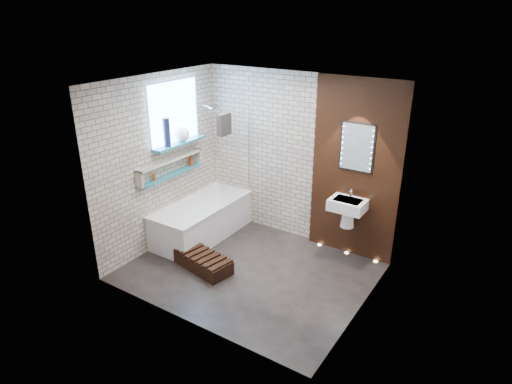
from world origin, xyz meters
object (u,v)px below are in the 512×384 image
Objects in this scene: bath_screen at (235,157)px; washbasin at (348,208)px; walnut_step at (203,262)px; led_mirror at (357,147)px; bathtub at (202,219)px.

bath_screen is 1.89m from washbasin.
walnut_step is at bearing -138.44° from washbasin.
washbasin is (1.82, 0.18, -0.49)m from bath_screen.
bath_screen is 1.89m from led_mirror.
washbasin is at bearing 16.01° from bathtub.
walnut_step is (0.62, -0.75, -0.19)m from bathtub.
bath_screen is at bearing 51.10° from bathtub.
washbasin reaches higher than bathtub.
led_mirror reaches higher than bath_screen.
led_mirror is (2.17, 0.78, 1.36)m from bathtub.
bathtub is at bearing -160.22° from led_mirror.
bathtub is 1.14m from bath_screen.
led_mirror is at bearing 10.66° from bath_screen.
bathtub is 1.00m from walnut_step.
bathtub is at bearing -163.99° from washbasin.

